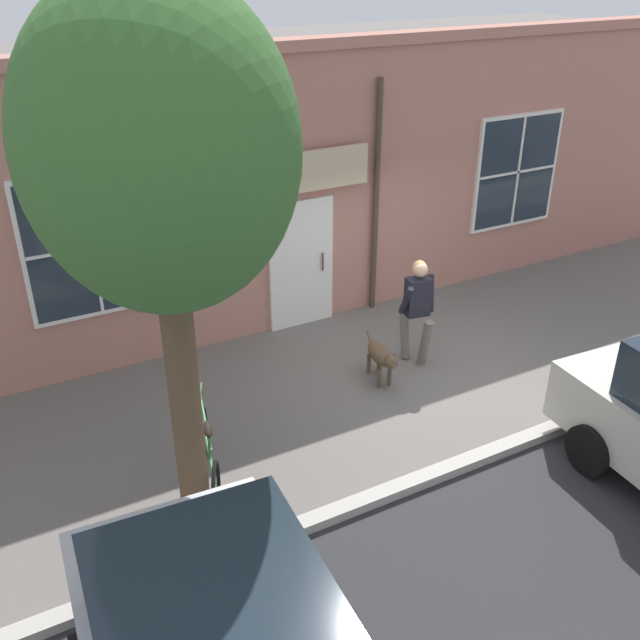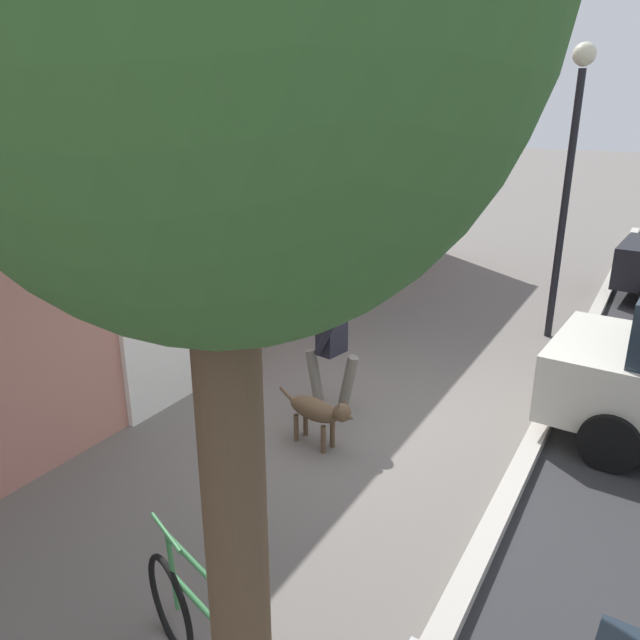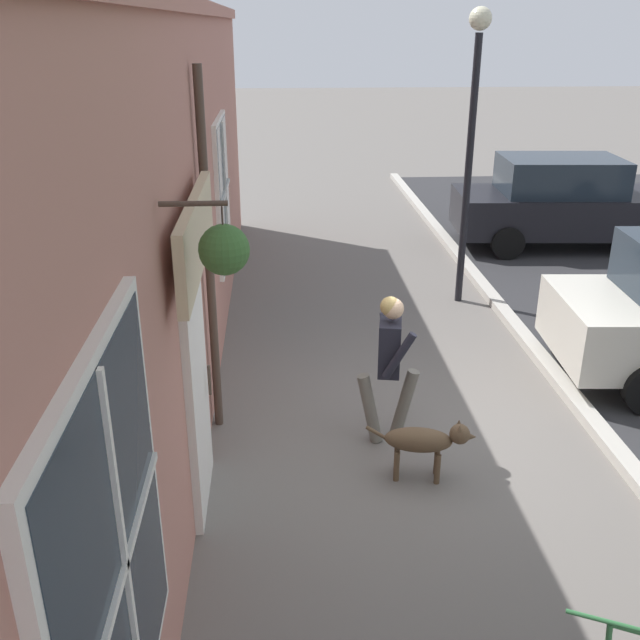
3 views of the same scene
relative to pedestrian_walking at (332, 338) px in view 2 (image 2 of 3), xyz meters
name	(u,v)px [view 2 (image 2 of 3)]	position (x,y,z in m)	size (l,w,h in m)	color
ground_plane	(349,423)	(0.31, -0.13, -0.96)	(90.00, 90.00, 0.00)	#66605B
storefront_facade	(182,220)	(-2.03, -0.15, 1.23)	(0.95, 18.00, 4.36)	#B27566
pedestrian_walking	(332,338)	(0.00, 0.00, 0.00)	(0.69, 0.60, 1.62)	#6B665B
dog_on_leash	(319,411)	(0.25, -0.74, -0.54)	(1.05, 0.38, 0.64)	brown
street_lamp	(572,151)	(1.77, 4.01, 1.92)	(0.32, 0.32, 4.34)	black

